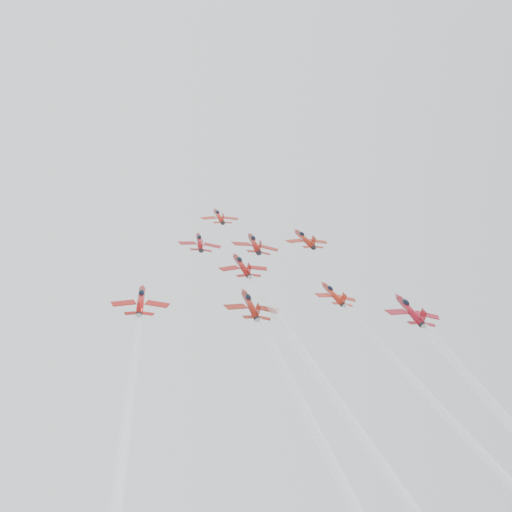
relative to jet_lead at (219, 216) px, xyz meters
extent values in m
cylinder|color=#B31F11|center=(0.00, -0.32, -0.26)|extent=(1.10, 9.24, 5.81)
cone|color=#B31F11|center=(0.00, 4.99, 2.70)|extent=(1.10, 2.45, 2.02)
cone|color=black|center=(0.00, -5.20, -2.98)|extent=(1.10, 1.58, 1.54)
ellipsoid|color=black|center=(0.00, 1.44, 1.29)|extent=(1.00, 2.35, 1.85)
cube|color=#B31F11|center=(-2.69, -1.00, -0.69)|extent=(4.10, 2.71, 0.96)
cube|color=#B31F11|center=(2.69, -1.00, -0.69)|extent=(4.10, 2.71, 0.96)
cube|color=#B31F11|center=(0.00, -4.74, -1.35)|extent=(0.12, 2.54, 2.61)
cube|color=#B31F11|center=(-1.40, -4.33, -2.49)|extent=(1.97, 1.34, 0.55)
cube|color=#B31F11|center=(1.40, -4.33, -2.49)|extent=(1.97, 1.34, 0.55)
cylinder|color=maroon|center=(-7.32, -17.84, -10.02)|extent=(1.09, 9.15, 5.75)
cone|color=maroon|center=(-7.32, -12.59, -7.09)|extent=(1.09, 2.42, 2.00)
cone|color=black|center=(-7.32, -22.67, -12.71)|extent=(1.09, 1.56, 1.52)
ellipsoid|color=black|center=(-7.32, -16.10, -8.49)|extent=(0.99, 2.33, 1.83)
cube|color=maroon|center=(-9.99, -18.51, -10.45)|extent=(4.06, 2.68, 0.95)
cube|color=maroon|center=(-4.66, -18.51, -10.45)|extent=(4.06, 2.68, 0.95)
cube|color=maroon|center=(-7.32, -22.21, -11.10)|extent=(0.12, 2.51, 2.59)
cube|color=maroon|center=(-8.70, -21.81, -12.23)|extent=(1.95, 1.33, 0.55)
cube|color=maroon|center=(-5.94, -21.81, -12.23)|extent=(1.95, 1.33, 0.55)
cylinder|color=maroon|center=(4.86, -17.39, -9.77)|extent=(1.23, 10.37, 6.52)
cone|color=maroon|center=(4.86, -11.42, -6.45)|extent=(1.23, 2.75, 2.27)
cone|color=black|center=(4.86, -22.86, -12.82)|extent=(1.23, 1.77, 1.73)
ellipsoid|color=black|center=(4.86, -15.41, -8.03)|extent=(1.12, 2.64, 2.08)
cube|color=maroon|center=(1.84, -18.14, -10.25)|extent=(4.60, 3.04, 1.08)
cube|color=maroon|center=(7.88, -18.14, -10.25)|extent=(4.60, 3.04, 1.08)
cube|color=maroon|center=(4.86, -22.34, -10.99)|extent=(0.13, 2.85, 2.94)
cube|color=maroon|center=(3.29, -21.88, -12.27)|extent=(2.21, 1.51, 0.62)
cube|color=maroon|center=(6.42, -21.88, -12.27)|extent=(2.21, 1.51, 0.62)
cylinder|color=#A1200F|center=(17.88, -13.23, -7.46)|extent=(1.18, 9.93, 6.24)
cone|color=#A1200F|center=(17.88, -7.53, -4.27)|extent=(1.18, 2.63, 2.18)
cone|color=black|center=(17.88, -18.47, -10.38)|extent=(1.18, 1.70, 1.66)
ellipsoid|color=black|center=(17.88, -11.34, -5.79)|extent=(1.07, 2.53, 1.99)
cube|color=#A1200F|center=(14.99, -13.96, -7.92)|extent=(4.41, 2.91, 1.03)
cube|color=#A1200F|center=(20.77, -13.96, -7.92)|extent=(4.41, 2.91, 1.03)
cube|color=#A1200F|center=(17.88, -17.98, -8.63)|extent=(0.13, 2.73, 2.81)
cube|color=#A1200F|center=(16.38, -17.54, -9.85)|extent=(2.12, 1.44, 0.60)
cube|color=#A1200F|center=(19.38, -17.54, -9.85)|extent=(2.12, 1.44, 0.60)
cylinder|color=#9B110E|center=(-0.51, -29.33, -16.43)|extent=(1.15, 9.69, 6.09)
cone|color=#9B110E|center=(-0.51, -23.77, -13.32)|extent=(1.15, 2.57, 2.12)
cone|color=black|center=(-0.51, -34.45, -19.28)|extent=(1.15, 1.65, 1.61)
ellipsoid|color=black|center=(-0.51, -27.49, -14.80)|extent=(1.05, 2.47, 1.94)
cube|color=#9B110E|center=(-3.33, -30.04, -16.88)|extent=(4.30, 2.84, 1.01)
cube|color=#9B110E|center=(2.32, -30.04, -16.88)|extent=(4.30, 2.84, 1.01)
cube|color=#9B110E|center=(-0.51, -33.96, -17.57)|extent=(0.13, 2.66, 2.74)
cube|color=#9B110E|center=(-1.97, -33.53, -18.77)|extent=(2.06, 1.41, 0.58)
cube|color=#9B110E|center=(0.96, -33.53, -18.77)|extent=(2.06, 1.41, 0.58)
cylinder|color=white|center=(-0.51, -75.89, -42.37)|extent=(1.46, 82.87, 47.06)
cylinder|color=#AF1310|center=(-21.01, -44.70, -24.99)|extent=(1.11, 9.39, 5.91)
cone|color=#AF1310|center=(-21.01, -39.30, -21.98)|extent=(1.11, 2.49, 2.06)
cone|color=black|center=(-21.01, -49.66, -27.75)|extent=(1.11, 1.60, 1.57)
ellipsoid|color=black|center=(-21.01, -42.91, -23.41)|extent=(1.01, 2.39, 1.88)
cube|color=#AF1310|center=(-23.74, -45.38, -25.43)|extent=(4.17, 2.75, 0.98)
cube|color=#AF1310|center=(-18.27, -45.38, -25.43)|extent=(4.17, 2.75, 0.98)
cube|color=#AF1310|center=(-21.01, -49.19, -26.10)|extent=(0.12, 2.58, 2.66)
cube|color=#AF1310|center=(-22.42, -48.77, -27.26)|extent=(2.00, 1.37, 0.56)
cube|color=#AF1310|center=(-19.59, -48.77, -27.26)|extent=(2.00, 1.37, 0.56)
cylinder|color=maroon|center=(-2.55, -45.49, -25.43)|extent=(1.13, 9.49, 5.97)
cone|color=maroon|center=(-2.55, -40.03, -22.39)|extent=(1.13, 2.52, 2.08)
cone|color=black|center=(-2.55, -50.50, -28.22)|extent=(1.13, 1.62, 1.58)
ellipsoid|color=black|center=(-2.55, -43.68, -23.83)|extent=(1.02, 2.42, 1.90)
cube|color=maroon|center=(-5.32, -46.18, -25.87)|extent=(4.21, 2.78, 0.99)
cube|color=maroon|center=(0.21, -46.18, -25.87)|extent=(4.21, 2.78, 0.99)
cube|color=maroon|center=(-2.55, -50.02, -26.55)|extent=(0.12, 2.61, 2.69)
cube|color=maroon|center=(-3.99, -49.60, -27.72)|extent=(2.02, 1.38, 0.57)
cube|color=maroon|center=(-1.12, -49.60, -27.72)|extent=(2.02, 1.38, 0.57)
cylinder|color=#AD2010|center=(14.27, -40.80, -22.82)|extent=(0.97, 8.17, 5.13)
cone|color=#AD2010|center=(14.27, -36.11, -20.20)|extent=(0.97, 2.16, 1.79)
cone|color=black|center=(14.27, -45.11, -25.22)|extent=(0.97, 1.40, 1.36)
ellipsoid|color=black|center=(14.27, -39.25, -21.45)|extent=(0.88, 2.08, 1.64)
cube|color=#AD2010|center=(11.89, -41.40, -23.20)|extent=(3.62, 2.39, 0.85)
cube|color=#AD2010|center=(16.65, -41.40, -23.20)|extent=(3.62, 2.39, 0.85)
cube|color=#AD2010|center=(14.27, -44.70, -23.78)|extent=(0.11, 2.24, 2.31)
cube|color=#AD2010|center=(13.04, -44.34, -24.79)|extent=(1.74, 1.19, 0.49)
cube|color=#AD2010|center=(15.51, -44.34, -24.79)|extent=(1.74, 1.19, 0.49)
cylinder|color=white|center=(14.27, -80.05, -44.68)|extent=(1.23, 69.85, 39.67)
cylinder|color=maroon|center=(26.69, -46.48, -25.98)|extent=(1.21, 10.16, 6.39)
cone|color=maroon|center=(26.69, -40.64, -22.73)|extent=(1.21, 2.69, 2.23)
cone|color=black|center=(26.69, -51.84, -28.97)|extent=(1.21, 1.74, 1.69)
ellipsoid|color=black|center=(26.69, -44.55, -24.28)|extent=(1.10, 2.59, 2.03)
cube|color=maroon|center=(23.73, -47.22, -26.46)|extent=(4.51, 2.98, 1.06)
cube|color=maroon|center=(29.65, -47.22, -26.46)|extent=(4.51, 2.98, 1.06)
cube|color=maroon|center=(26.69, -51.33, -27.18)|extent=(0.13, 2.79, 2.87)
cube|color=maroon|center=(25.16, -50.88, -28.43)|extent=(2.16, 1.48, 0.61)
cube|color=maroon|center=(28.23, -50.88, -28.43)|extent=(2.16, 1.48, 0.61)
camera|label=1|loc=(-27.31, -151.91, -33.78)|focal=45.00mm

